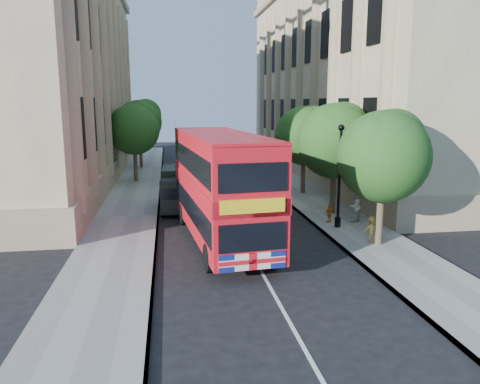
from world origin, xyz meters
name	(u,v)px	position (x,y,z in m)	size (l,w,h in m)	color
ground	(265,278)	(0.00, 0.00, 0.00)	(120.00, 120.00, 0.00)	black
pavement_right	(326,210)	(5.75, 10.00, 0.06)	(3.50, 80.00, 0.12)	gray
pavement_left	(127,217)	(-5.75, 10.00, 0.06)	(3.50, 80.00, 0.12)	gray
building_right	(365,71)	(13.80, 24.00, 9.00)	(12.00, 38.00, 18.00)	tan
building_left	(32,68)	(-13.80, 24.00, 9.00)	(12.00, 38.00, 18.00)	tan
tree_right_near	(384,151)	(5.84, 3.03, 4.25)	(4.00, 4.00, 6.08)	#473828
tree_right_mid	(336,137)	(5.84, 9.03, 4.45)	(4.20, 4.20, 6.37)	#473828
tree_right_far	(305,132)	(5.84, 15.03, 4.31)	(4.00, 4.00, 6.15)	#473828
tree_left_far	(134,127)	(-5.96, 22.03, 4.44)	(4.00, 4.00, 6.30)	#473828
tree_left_back	(140,119)	(-5.96, 30.03, 4.71)	(4.20, 4.20, 6.65)	#473828
lamp_post	(339,180)	(5.00, 6.00, 2.51)	(0.32, 0.32, 5.16)	black
double_decker_bus	(221,184)	(-1.08, 4.75, 2.70)	(3.82, 10.79, 4.88)	red
box_van	(178,190)	(-2.90, 11.36, 1.23)	(1.99, 4.46, 2.51)	black
police_constable	(253,246)	(-0.27, 1.00, 0.94)	(0.68, 0.45, 1.87)	black
woman_pedestrian	(354,206)	(6.24, 6.91, 0.94)	(0.80, 0.62, 1.64)	beige
child_a	(329,213)	(4.89, 6.94, 0.61)	(0.57, 0.24, 0.97)	orange
child_b	(371,229)	(5.57, 3.30, 0.71)	(0.77, 0.44, 1.19)	gold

